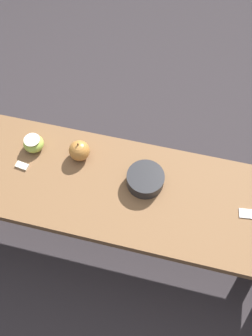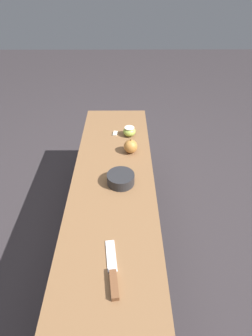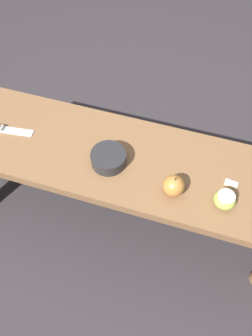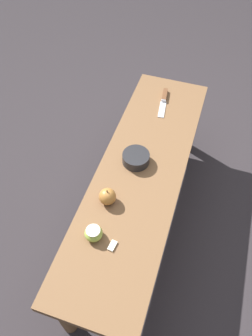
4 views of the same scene
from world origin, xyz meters
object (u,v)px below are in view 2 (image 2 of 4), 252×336
(apple_whole, at_px, (131,146))
(apple_cut, at_px, (129,131))
(knife, at_px, (113,276))
(bowl, at_px, (121,179))
(wooden_bench, at_px, (114,188))

(apple_whole, relative_size, apple_cut, 1.14)
(knife, relative_size, apple_cut, 3.05)
(knife, xyz_separation_m, bowl, (0.46, -0.02, 0.02))
(wooden_bench, xyz_separation_m, apple_whole, (0.20, -0.09, 0.11))
(apple_whole, distance_m, apple_cut, 0.17)
(wooden_bench, bearing_deg, bowl, -140.96)
(wooden_bench, bearing_deg, apple_whole, -23.59)
(knife, relative_size, apple_whole, 2.67)
(wooden_bench, relative_size, apple_cut, 19.16)
(wooden_bench, distance_m, knife, 0.51)
(knife, distance_m, apple_whole, 0.71)
(apple_whole, bearing_deg, bowl, 168.50)
(apple_whole, bearing_deg, knife, 174.34)
(apple_whole, distance_m, bowl, 0.25)
(apple_cut, relative_size, bowl, 0.57)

